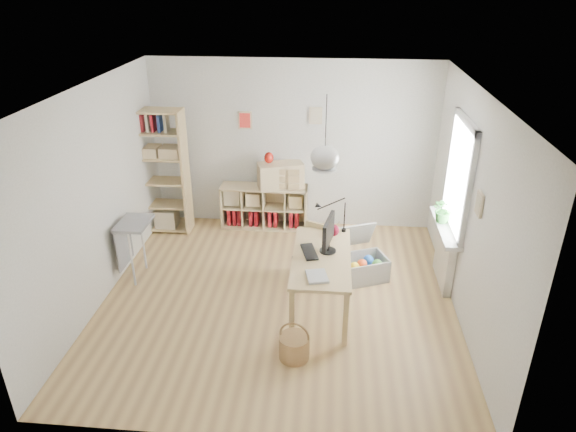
# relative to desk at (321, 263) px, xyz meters

# --- Properties ---
(ground) EXTENTS (4.50, 4.50, 0.00)m
(ground) POSITION_rel_desk_xyz_m (-0.55, 0.15, -0.66)
(ground) COLOR tan
(ground) RESTS_ON ground
(room_shell) EXTENTS (4.50, 4.50, 4.50)m
(room_shell) POSITION_rel_desk_xyz_m (-0.00, 0.00, 1.34)
(room_shell) COLOR white
(room_shell) RESTS_ON ground
(window_unit) EXTENTS (0.07, 1.16, 1.46)m
(window_unit) POSITION_rel_desk_xyz_m (1.68, 0.75, 0.89)
(window_unit) COLOR white
(window_unit) RESTS_ON ground
(radiator) EXTENTS (0.10, 0.80, 0.80)m
(radiator) POSITION_rel_desk_xyz_m (1.64, 0.75, -0.26)
(radiator) COLOR white
(radiator) RESTS_ON ground
(windowsill) EXTENTS (0.22, 1.20, 0.06)m
(windowsill) POSITION_rel_desk_xyz_m (1.59, 0.75, 0.17)
(windowsill) COLOR silver
(windowsill) RESTS_ON radiator
(desk) EXTENTS (0.70, 1.50, 0.75)m
(desk) POSITION_rel_desk_xyz_m (0.00, 0.00, 0.00)
(desk) COLOR tan
(desk) RESTS_ON ground
(cube_shelf) EXTENTS (1.40, 0.38, 0.72)m
(cube_shelf) POSITION_rel_desk_xyz_m (-1.02, 2.23, -0.36)
(cube_shelf) COLOR #D0BD89
(cube_shelf) RESTS_ON ground
(tall_bookshelf) EXTENTS (0.80, 0.38, 2.00)m
(tall_bookshelf) POSITION_rel_desk_xyz_m (-2.59, 1.95, 0.43)
(tall_bookshelf) COLOR tan
(tall_bookshelf) RESTS_ON ground
(side_table) EXTENTS (0.40, 0.55, 0.85)m
(side_table) POSITION_rel_desk_xyz_m (-2.59, 0.50, 0.01)
(side_table) COLOR gray
(side_table) RESTS_ON ground
(chair) EXTENTS (0.54, 0.54, 0.83)m
(chair) POSITION_rel_desk_xyz_m (-0.11, 0.61, -0.19)
(chair) COLOR gray
(chair) RESTS_ON ground
(wicker_basket) EXTENTS (0.34, 0.34, 0.47)m
(wicker_basket) POSITION_rel_desk_xyz_m (-0.25, -0.96, -0.51)
(wicker_basket) COLOR #9A7845
(wicker_basket) RESTS_ON ground
(storage_chest) EXTENTS (0.86, 0.91, 0.68)m
(storage_chest) POSITION_rel_desk_xyz_m (0.54, 0.79, -0.44)
(storage_chest) COLOR silver
(storage_chest) RESTS_ON ground
(monitor) EXTENTS (0.20, 0.51, 0.45)m
(monitor) POSITION_rel_desk_xyz_m (0.07, 0.12, 0.34)
(monitor) COLOR black
(monitor) RESTS_ON desk
(keyboard) EXTENTS (0.25, 0.43, 0.02)m
(keyboard) POSITION_rel_desk_xyz_m (-0.15, 0.07, 0.10)
(keyboard) COLOR black
(keyboard) RESTS_ON desk
(task_lamp) EXTENTS (0.42, 0.15, 0.44)m
(task_lamp) POSITION_rel_desk_xyz_m (0.07, 0.62, 0.40)
(task_lamp) COLOR black
(task_lamp) RESTS_ON desk
(yarn_ball) EXTENTS (0.15, 0.15, 0.15)m
(yarn_ball) POSITION_rel_desk_xyz_m (0.13, 0.54, 0.17)
(yarn_ball) COLOR #4D0A14
(yarn_ball) RESTS_ON desk
(paper_tray) EXTENTS (0.28, 0.32, 0.03)m
(paper_tray) POSITION_rel_desk_xyz_m (-0.04, -0.49, 0.11)
(paper_tray) COLOR silver
(paper_tray) RESTS_ON desk
(drawer_chest) EXTENTS (0.77, 0.53, 0.40)m
(drawer_chest) POSITION_rel_desk_xyz_m (-0.73, 2.19, 0.26)
(drawer_chest) COLOR #D0BD89
(drawer_chest) RESTS_ON cube_shelf
(red_vase) EXTENTS (0.15, 0.15, 0.18)m
(red_vase) POSITION_rel_desk_xyz_m (-0.91, 2.19, 0.56)
(red_vase) COLOR maroon
(red_vase) RESTS_ON drawer_chest
(potted_plant) EXTENTS (0.35, 0.31, 0.35)m
(potted_plant) POSITION_rel_desk_xyz_m (1.57, 0.86, 0.38)
(potted_plant) COLOR #2B722B
(potted_plant) RESTS_ON windowsill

